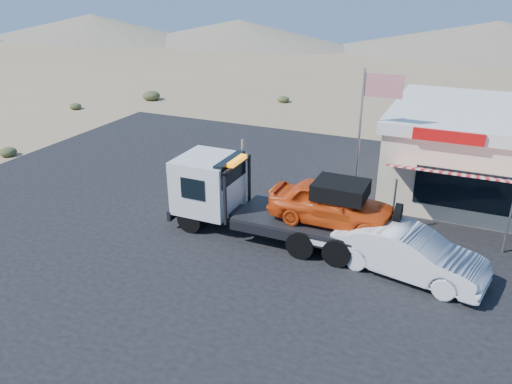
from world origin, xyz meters
TOP-DOWN VIEW (x-y plane):
  - ground at (0.00, 0.00)m, footprint 120.00×120.00m
  - asphalt_lot at (2.00, 3.00)m, footprint 32.00×24.00m
  - tow_truck at (2.58, 1.12)m, footprint 8.74×2.59m
  - white_sedan at (7.52, 0.40)m, footprint 5.25×2.70m
  - jerky_store at (10.50, 8.97)m, footprint 10.40×9.97m
  - flagpole at (4.93, 4.50)m, footprint 1.55×0.10m
  - desert_scrub at (-14.27, 10.03)m, footprint 27.56×31.40m
  - distant_hills at (-9.77, 55.14)m, footprint 126.00×48.00m

SIDE VIEW (x-z plane):
  - ground at x=0.00m, z-range 0.00..0.00m
  - asphalt_lot at x=2.00m, z-range 0.00..0.02m
  - desert_scrub at x=-14.27m, z-range -0.08..0.69m
  - white_sedan at x=7.52m, z-range 0.02..1.67m
  - tow_truck at x=2.58m, z-range 0.11..3.04m
  - distant_hills at x=-9.77m, z-range -0.21..3.99m
  - jerky_store at x=10.50m, z-range 0.04..3.94m
  - flagpole at x=4.93m, z-range 0.76..6.76m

